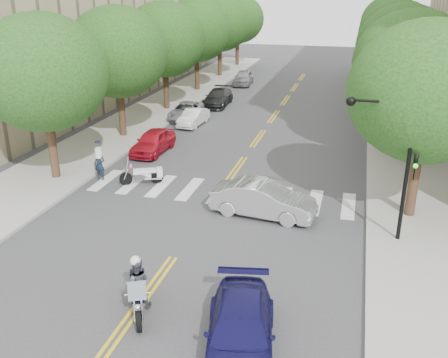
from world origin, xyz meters
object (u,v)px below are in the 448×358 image
at_px(motorcycle_police, 137,287).
at_px(officer_standing, 100,164).
at_px(motorcycle_parked, 145,174).
at_px(sedan_blue, 240,332).
at_px(convertible, 263,199).

bearing_deg(motorcycle_police, officer_standing, -81.41).
distance_m(motorcycle_police, motorcycle_parked, 10.79).
bearing_deg(sedan_blue, officer_standing, 121.86).
xyz_separation_m(motorcycle_parked, officer_standing, (-2.51, -0.08, 0.34)).
height_order(officer_standing, convertible, officer_standing).
bearing_deg(sedan_blue, motorcycle_police, 153.01).
xyz_separation_m(motorcycle_police, sedan_blue, (3.51, -1.00, -0.21)).
height_order(motorcycle_police, convertible, motorcycle_police).
relative_size(motorcycle_police, officer_standing, 1.38).
relative_size(motorcycle_parked, sedan_blue, 0.45).
distance_m(motorcycle_police, sedan_blue, 3.66).
height_order(motorcycle_police, sedan_blue, motorcycle_police).
xyz_separation_m(motorcycle_police, convertible, (2.43, 7.85, -0.12)).
distance_m(motorcycle_parked, officer_standing, 2.53).
bearing_deg(officer_standing, sedan_blue, -40.72).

